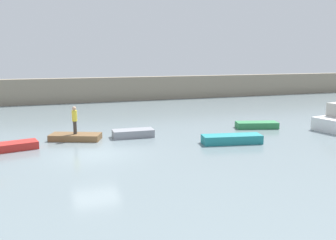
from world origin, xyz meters
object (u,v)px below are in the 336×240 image
rowboat_grey (133,133)px  rowboat_brown (75,137)px  rowboat_red (13,146)px  person_yellow_shirt (75,119)px  rowboat_teal (232,139)px  rowboat_green (257,125)px

rowboat_grey → rowboat_brown: bearing=176.9°
rowboat_red → person_yellow_shirt: (3.55, 1.35, 1.15)m
rowboat_red → rowboat_teal: rowboat_teal is taller
rowboat_grey → rowboat_teal: (5.28, -3.61, 0.01)m
rowboat_brown → rowboat_grey: bearing=15.6°
rowboat_brown → rowboat_teal: size_ratio=0.87×
rowboat_red → rowboat_grey: bearing=-4.6°
rowboat_red → rowboat_brown: size_ratio=0.85×
rowboat_green → rowboat_brown: bearing=-166.6°
rowboat_red → rowboat_green: rowboat_green is taller
rowboat_teal → rowboat_green: (4.00, 3.47, -0.03)m
rowboat_red → rowboat_brown: rowboat_red is taller
rowboat_teal → person_yellow_shirt: bearing=166.1°
rowboat_brown → person_yellow_shirt: bearing=-158.4°
rowboat_teal → person_yellow_shirt: 9.83m
rowboat_grey → person_yellow_shirt: 3.83m
rowboat_brown → rowboat_grey: size_ratio=1.18×
rowboat_brown → rowboat_teal: bearing=-2.5°
rowboat_grey → person_yellow_shirt: bearing=176.9°
person_yellow_shirt → rowboat_red: bearing=-159.2°
rowboat_brown → rowboat_green: rowboat_green is taller
rowboat_red → rowboat_brown: (3.55, 1.35, -0.02)m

